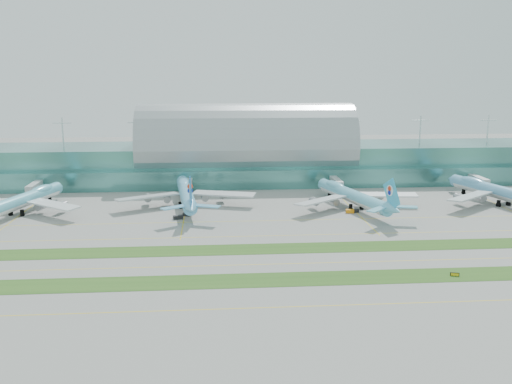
{
  "coord_description": "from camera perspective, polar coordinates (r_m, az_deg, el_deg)",
  "views": [
    {
      "loc": [
        -18.7,
        -187.5,
        61.22
      ],
      "look_at": [
        0.0,
        55.0,
        9.0
      ],
      "focal_mm": 40.0,
      "sensor_mm": 36.0,
      "label": 1
    }
  ],
  "objects": [
    {
      "name": "ground",
      "position": [
        198.13,
        1.23,
        -5.88
      ],
      "size": [
        700.0,
        700.0,
        0.0
      ],
      "primitive_type": "plane",
      "color": "gray",
      "rests_on": "ground"
    },
    {
      "name": "grass_strip_near",
      "position": [
        171.86,
        2.15,
        -8.75
      ],
      "size": [
        420.0,
        12.0,
        0.08
      ],
      "primitive_type": "cube",
      "color": "#2D591E",
      "rests_on": "ground"
    },
    {
      "name": "taxiline_d",
      "position": [
        236.34,
        0.28,
        -2.89
      ],
      "size": [
        420.0,
        0.35,
        0.01
      ],
      "primitive_type": "cube",
      "color": "yellow",
      "rests_on": "ground"
    },
    {
      "name": "airliner_a",
      "position": [
        267.14,
        -22.43,
        -0.75
      ],
      "size": [
        59.42,
        68.86,
        19.38
      ],
      "rotation": [
        0.0,
        0.0,
        -0.29
      ],
      "color": "#63C1DA",
      "rests_on": "ground"
    },
    {
      "name": "grass_strip_far",
      "position": [
        200.01,
        1.17,
        -5.7
      ],
      "size": [
        420.0,
        12.0,
        0.08
      ],
      "primitive_type": "cube",
      "color": "#2D591E",
      "rests_on": "ground"
    },
    {
      "name": "gse_e",
      "position": [
        252.34,
        9.37,
        -1.91
      ],
      "size": [
        3.73,
        2.53,
        1.56
      ],
      "primitive_type": "cube",
      "rotation": [
        0.0,
        0.0,
        -0.14
      ],
      "color": "orange",
      "rests_on": "ground"
    },
    {
      "name": "taxiline_a",
      "position": [
        153.49,
        3.02,
        -11.41
      ],
      "size": [
        420.0,
        0.35,
        0.01
      ],
      "primitive_type": "cube",
      "color": "yellow",
      "rests_on": "ground"
    },
    {
      "name": "airliner_d",
      "position": [
        287.17,
        23.01,
        0.1
      ],
      "size": [
        62.28,
        72.1,
        20.24
      ],
      "rotation": [
        0.0,
        0.0,
        0.28
      ],
      "color": "#5DA3CE",
      "rests_on": "ground"
    },
    {
      "name": "taxiline_b",
      "position": [
        184.93,
        1.66,
        -7.22
      ],
      "size": [
        420.0,
        0.35,
        0.01
      ],
      "primitive_type": "cube",
      "color": "yellow",
      "rests_on": "ground"
    },
    {
      "name": "gse_c",
      "position": [
        240.99,
        -7.81,
        -2.52
      ],
      "size": [
        4.32,
        3.13,
        1.58
      ],
      "primitive_type": "cube",
      "rotation": [
        0.0,
        0.0,
        0.33
      ],
      "color": "black",
      "rests_on": "ground"
    },
    {
      "name": "gse_f",
      "position": [
        253.38,
        9.87,
        -1.88
      ],
      "size": [
        3.51,
        2.15,
        1.45
      ],
      "primitive_type": "cube",
      "rotation": [
        0.0,
        0.0,
        0.21
      ],
      "color": "black",
      "rests_on": "ground"
    },
    {
      "name": "taxiline_c",
      "position": [
        215.24,
        0.76,
        -4.41
      ],
      "size": [
        420.0,
        0.35,
        0.01
      ],
      "primitive_type": "cube",
      "color": "yellow",
      "rests_on": "ground"
    },
    {
      "name": "airliner_b",
      "position": [
        262.7,
        -7.02,
        -0.08
      ],
      "size": [
        63.48,
        72.43,
        19.93
      ],
      "rotation": [
        0.0,
        0.0,
        0.1
      ],
      "color": "#6BC0ED",
      "rests_on": "ground"
    },
    {
      "name": "gse_d",
      "position": [
        245.7,
        -6.96,
        -2.25
      ],
      "size": [
        3.5,
        2.33,
        1.25
      ],
      "primitive_type": "cube",
      "rotation": [
        0.0,
        0.0,
        -0.19
      ],
      "color": "black",
      "rests_on": "ground"
    },
    {
      "name": "taxiway_sign_east",
      "position": [
        184.5,
        19.26,
        -7.78
      ],
      "size": [
        2.62,
        1.09,
        1.13
      ],
      "rotation": [
        0.0,
        0.0,
        -0.32
      ],
      "color": "black",
      "rests_on": "ground"
    },
    {
      "name": "terminal",
      "position": [
        320.31,
        -1.02,
        3.68
      ],
      "size": [
        340.0,
        69.1,
        36.0
      ],
      "color": "#3D7A75",
      "rests_on": "ground"
    },
    {
      "name": "airliner_c",
      "position": [
        260.6,
        9.58,
        -0.3
      ],
      "size": [
        59.39,
        68.75,
        19.3
      ],
      "rotation": [
        0.0,
        0.0,
        0.28
      ],
      "color": "#62BCD9",
      "rests_on": "ground"
    }
  ]
}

